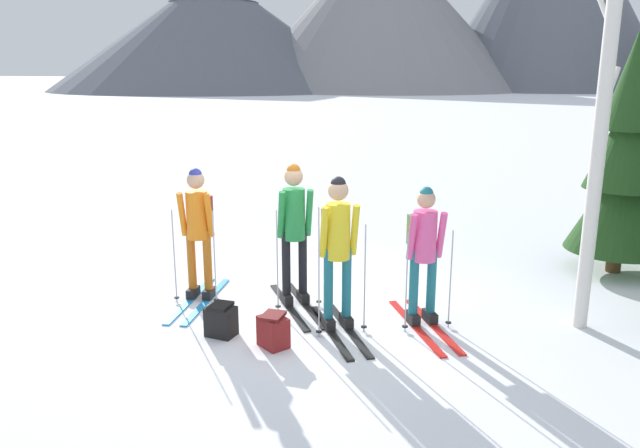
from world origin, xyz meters
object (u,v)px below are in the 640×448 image
skier_in_orange (198,226)px  skier_in_pink (424,248)px  pine_tree_near (626,164)px  skier_in_yellow (338,243)px  backpack_on_snow_front (221,320)px  backpack_on_snow_beside (273,331)px  skier_in_green (294,225)px  birch_tree_tall (599,137)px

skier_in_orange → skier_in_pink: (2.91, 0.06, -0.05)m
pine_tree_near → skier_in_orange: bearing=-151.5°
skier_in_yellow → backpack_on_snow_front: size_ratio=4.76×
pine_tree_near → backpack_on_snow_beside: bearing=-134.3°
skier_in_green → birch_tree_tall: 3.68m
skier_in_yellow → skier_in_pink: 1.02m
skier_in_green → skier_in_pink: (1.66, -0.14, -0.11)m
pine_tree_near → birch_tree_tall: 2.51m
skier_in_yellow → backpack_on_snow_front: 1.59m
skier_in_pink → backpack_on_snow_beside: 1.99m
skier_in_orange → skier_in_yellow: (1.99, -0.38, 0.05)m
skier_in_green → backpack_on_snow_beside: 1.57m
skier_in_green → backpack_on_snow_beside: (0.23, -1.29, -0.86)m
skier_in_green → backpack_on_snow_front: (-0.45, -1.20, -0.86)m
skier_in_orange → backpack_on_snow_beside: size_ratio=4.38×
backpack_on_snow_front → backpack_on_snow_beside: (0.68, -0.09, 0.00)m
skier_in_green → pine_tree_near: bearing=33.3°
skier_in_orange → backpack_on_snow_front: (0.80, -1.00, -0.80)m
skier_in_orange → backpack_on_snow_beside: skier_in_orange is taller
birch_tree_tall → skier_in_pink: bearing=-164.7°
skier_in_green → backpack_on_snow_beside: skier_in_green is taller
skier_in_green → pine_tree_near: pine_tree_near is taller
skier_in_yellow → pine_tree_near: pine_tree_near is taller
skier_in_pink → skier_in_orange: bearing=-178.7°
pine_tree_near → birch_tree_tall: bearing=-105.3°
skier_in_pink → birch_tree_tall: bearing=15.3°
skier_in_green → backpack_on_snow_front: 1.55m
backpack_on_snow_front → backpack_on_snow_beside: size_ratio=0.95×
birch_tree_tall → backpack_on_snow_front: size_ratio=11.48×
skier_in_green → skier_in_pink: 1.67m
skier_in_pink → birch_tree_tall: birch_tree_tall is taller
skier_in_pink → skier_in_green: bearing=175.1°
skier_in_pink → pine_tree_near: bearing=49.3°
skier_in_green → backpack_on_snow_front: bearing=-110.5°
skier_in_green → pine_tree_near: (4.12, 2.70, 0.59)m
backpack_on_snow_front → skier_in_yellow: bearing=27.3°
backpack_on_snow_front → birch_tree_tall: bearing=21.6°
birch_tree_tall → backpack_on_snow_front: birch_tree_tall is taller
pine_tree_near → skier_in_green: bearing=-146.7°
skier_in_orange → birch_tree_tall: bearing=6.7°
skier_in_pink → birch_tree_tall: size_ratio=0.38×
skier_in_orange → skier_in_pink: skier_in_orange is taller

